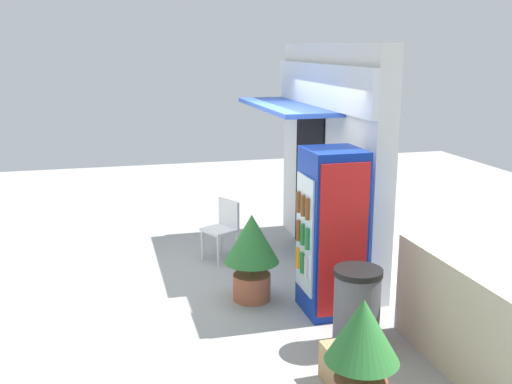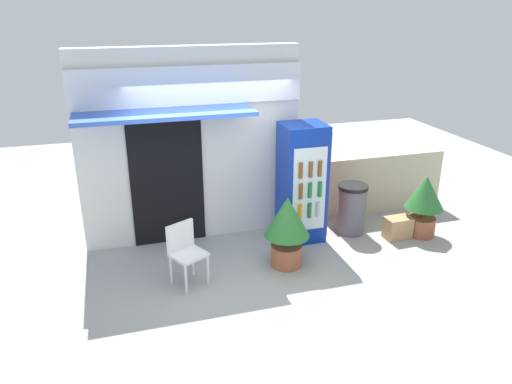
{
  "view_description": "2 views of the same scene",
  "coord_description": "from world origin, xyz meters",
  "views": [
    {
      "loc": [
        7.3,
        -1.55,
        2.97
      ],
      "look_at": [
        0.23,
        0.28,
        1.18
      ],
      "focal_mm": 41.98,
      "sensor_mm": 36.0,
      "label": 1
    },
    {
      "loc": [
        -1.42,
        -5.81,
        3.6
      ],
      "look_at": [
        0.41,
        0.34,
        1.09
      ],
      "focal_mm": 34.3,
      "sensor_mm": 36.0,
      "label": 2
    }
  ],
  "objects": [
    {
      "name": "trash_bin",
      "position": [
        2.2,
        0.81,
        0.42
      ],
      "size": [
        0.49,
        0.49,
        0.83
      ],
      "color": "#595960",
      "rests_on": "ground"
    },
    {
      "name": "stone_boundary_wall",
      "position": [
        3.11,
        1.5,
        0.53
      ],
      "size": [
        2.38,
        0.21,
        1.06
      ],
      "primitive_type": "cube",
      "color": "beige",
      "rests_on": "ground"
    },
    {
      "name": "potted_plant_near_shop",
      "position": [
        0.8,
        0.08,
        0.64
      ],
      "size": [
        0.65,
        0.65,
        1.06
      ],
      "color": "#AD5B3D",
      "rests_on": "ground"
    },
    {
      "name": "drink_cooler",
      "position": [
        1.33,
        0.87,
        0.94
      ],
      "size": [
        0.68,
        0.67,
        1.89
      ],
      "color": "#0C2D9E",
      "rests_on": "ground"
    },
    {
      "name": "plastic_chair",
      "position": [
        -0.67,
        0.04,
        0.5
      ],
      "size": [
        0.55,
        0.54,
        0.86
      ],
      "color": "white",
      "rests_on": "ground"
    },
    {
      "name": "cardboard_box",
      "position": [
        2.83,
        0.4,
        0.18
      ],
      "size": [
        0.42,
        0.29,
        0.36
      ],
      "primitive_type": "cube",
      "rotation": [
        0.0,
        0.0,
        0.04
      ],
      "color": "tan",
      "rests_on": "ground"
    },
    {
      "name": "ground",
      "position": [
        0.0,
        0.0,
        0.0
      ],
      "size": [
        16.0,
        16.0,
        0.0
      ],
      "primitive_type": "plane",
      "color": "#A3A39E"
    },
    {
      "name": "storefront_building",
      "position": [
        -0.33,
        1.44,
        1.57
      ],
      "size": [
        3.41,
        1.04,
        3.01
      ],
      "color": "silver",
      "rests_on": "ground"
    },
    {
      "name": "potted_plant_curbside",
      "position": [
        3.26,
        0.38,
        0.61
      ],
      "size": [
        0.61,
        0.61,
        1.02
      ],
      "color": "#995138",
      "rests_on": "ground"
    }
  ]
}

